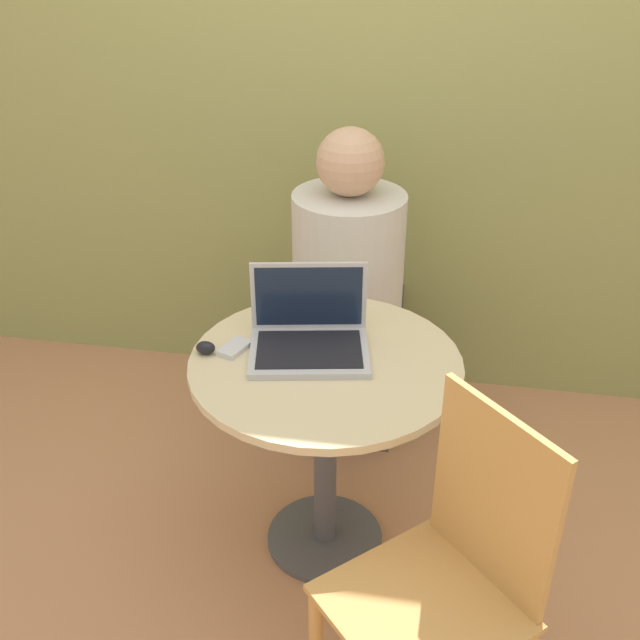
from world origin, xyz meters
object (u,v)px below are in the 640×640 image
at_px(chair_empty, 447,583).
at_px(person_seated, 349,310).
at_px(laptop, 309,335).
at_px(cell_phone, 235,348).

bearing_deg(chair_empty, person_seated, 108.40).
xyz_separation_m(chair_empty, person_seated, (-0.40, 1.21, 0.03)).
relative_size(laptop, cell_phone, 3.18).
bearing_deg(person_seated, laptop, -93.08).
distance_m(cell_phone, person_seated, 0.76).
bearing_deg(laptop, chair_empty, -52.82).
bearing_deg(cell_phone, laptop, 12.54).
xyz_separation_m(cell_phone, chair_empty, (0.65, -0.53, -0.26)).
bearing_deg(cell_phone, person_seated, 70.15).
bearing_deg(chair_empty, laptop, 127.18).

